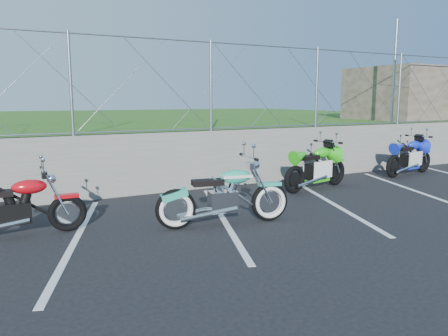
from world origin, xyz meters
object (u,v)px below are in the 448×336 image
sportbike_blue (410,158)px  sportbike_green (317,169)px  naked_orange (19,209)px  cruiser_turquoise (226,198)px

sportbike_blue → sportbike_green: bearing=176.8°
sportbike_green → sportbike_blue: 3.42m
naked_orange → sportbike_blue: sportbike_blue is taller
sportbike_green → sportbike_blue: size_ratio=1.02×
naked_orange → sportbike_blue: bearing=7.7°
naked_orange → sportbike_green: (6.13, 0.75, 0.04)m
cruiser_turquoise → sportbike_blue: bearing=25.6°
naked_orange → sportbike_blue: (9.53, 1.07, 0.03)m
naked_orange → sportbike_green: sportbike_green is taller
cruiser_turquoise → sportbike_green: 3.52m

